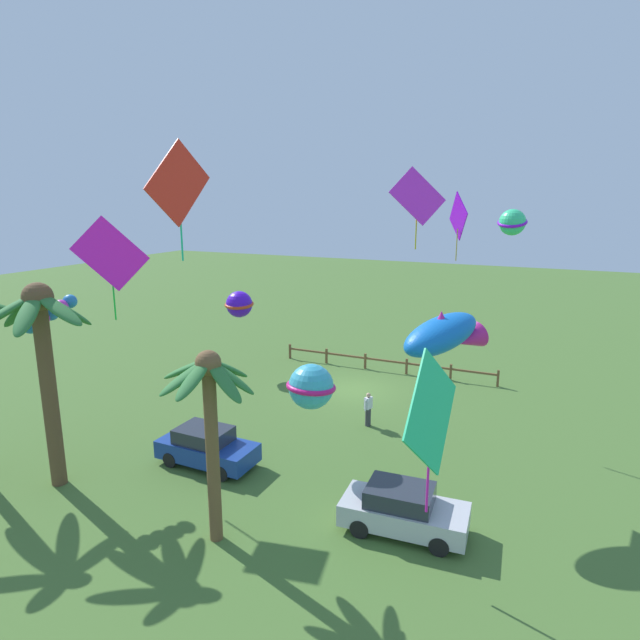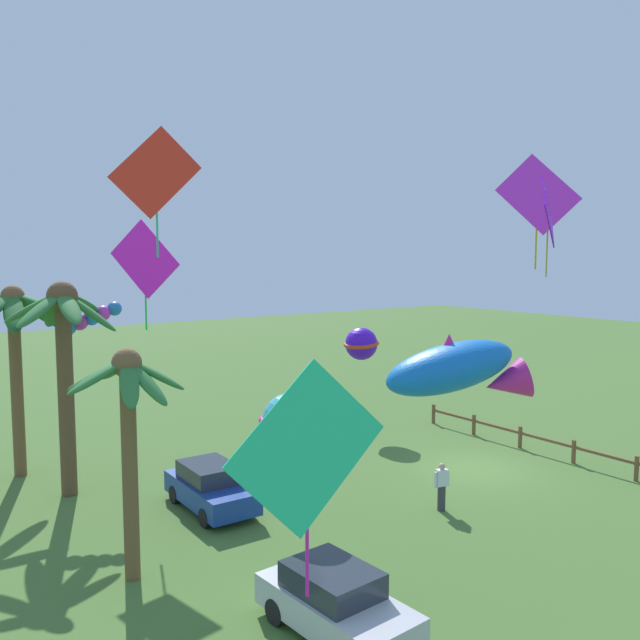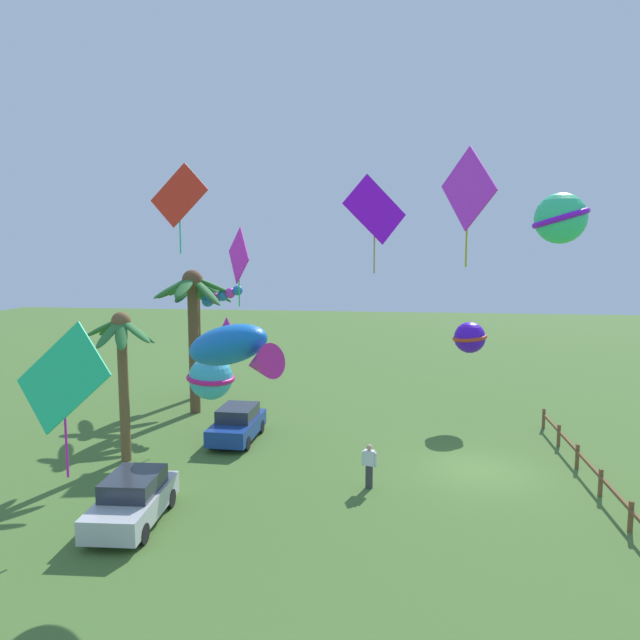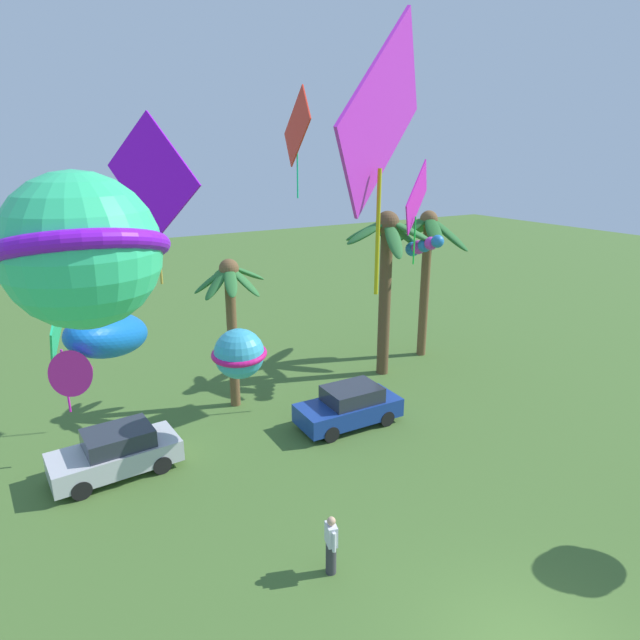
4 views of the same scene
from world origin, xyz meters
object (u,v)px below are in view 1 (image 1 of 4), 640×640
object	(u,v)px
kite_ball_5	(239,304)
kite_ball_9	(311,387)
kite_tube_1	(48,314)
parked_car_1	(207,447)
kite_diamond_8	(179,185)
palm_tree_2	(42,340)
spectator_0	(368,409)
kite_fish_0	(445,334)
kite_ball_6	(512,222)
parked_car_0	(403,510)
kite_diamond_2	(458,217)
kite_diamond_3	(110,255)
kite_diamond_4	(431,413)
palm_tree_1	(210,403)
kite_diamond_7	(417,197)

from	to	relation	value
kite_ball_5	kite_ball_9	distance (m)	14.12
kite_tube_1	kite_ball_9	distance (m)	10.11
parked_car_1	kite_diamond_8	distance (m)	10.13
palm_tree_2	spectator_0	xyz separation A→B (m)	(-8.64, -9.49, -4.63)
kite_fish_0	kite_ball_6	world-z (taller)	kite_ball_6
parked_car_0	kite_ball_9	size ratio (longest dim) A/B	1.64
kite_diamond_2	kite_diamond_3	bearing A→B (deg)	31.69
kite_diamond_3	kite_fish_0	bearing A→B (deg)	-165.63
palm_tree_2	kite_diamond_4	xyz separation A→B (m)	(-13.31, -0.92, -0.75)
kite_diamond_8	kite_ball_6	bearing A→B (deg)	-124.29
palm_tree_1	parked_car_0	xyz separation A→B (m)	(-5.11, -2.73, -3.69)
kite_fish_0	kite_diamond_8	size ratio (longest dim) A/B	0.99
spectator_0	kite_ball_5	distance (m)	11.24
kite_diamond_3	kite_ball_6	distance (m)	17.48
spectator_0	kite_ball_9	bearing A→B (deg)	88.59
palm_tree_1	kite_ball_5	bearing A→B (deg)	-60.12
parked_car_1	kite_tube_1	xyz separation A→B (m)	(5.14, 2.25, 5.28)
kite_diamond_4	kite_ball_5	distance (m)	19.50
parked_car_1	kite_tube_1	distance (m)	7.70
palm_tree_2	kite_ball_6	bearing A→B (deg)	-134.27
parked_car_0	kite_ball_6	bearing A→B (deg)	-97.54
spectator_0	parked_car_1	bearing A→B (deg)	53.26
palm_tree_1	palm_tree_2	size ratio (longest dim) A/B	0.81
palm_tree_1	kite_diamond_8	world-z (taller)	kite_diamond_8
kite_fish_0	kite_diamond_2	bearing A→B (deg)	-83.22
parked_car_0	parked_car_1	world-z (taller)	same
kite_ball_6	parked_car_0	bearing A→B (deg)	82.46
spectator_0	kite_diamond_4	world-z (taller)	kite_diamond_4
parked_car_1	kite_diamond_8	xyz separation A→B (m)	(-1.00, 2.03, 9.87)
kite_diamond_4	palm_tree_2	bearing A→B (deg)	3.98
palm_tree_1	kite_diamond_2	distance (m)	12.31
kite_fish_0	kite_tube_1	size ratio (longest dim) A/B	1.63
parked_car_1	kite_diamond_8	bearing A→B (deg)	116.21
spectator_0	kite_ball_6	xyz separation A→B (m)	(-5.20, -4.71, 8.31)
spectator_0	kite_ball_5	bearing A→B (deg)	-25.10
spectator_0	kite_tube_1	bearing A→B (deg)	40.72
spectator_0	kite_diamond_2	xyz separation A→B (m)	(-3.52, -0.23, 8.65)
kite_diamond_3	kite_diamond_4	world-z (taller)	kite_diamond_3
parked_car_0	kite_diamond_8	distance (m)	12.24
spectator_0	kite_diamond_2	world-z (taller)	kite_diamond_2
parked_car_1	kite_ball_5	size ratio (longest dim) A/B	1.84
parked_car_0	kite_diamond_3	size ratio (longest dim) A/B	1.02
spectator_0	kite_fish_0	bearing A→B (deg)	136.66
parked_car_0	spectator_0	size ratio (longest dim) A/B	2.52
spectator_0	kite_diamond_4	xyz separation A→B (m)	(-4.67, 8.56, 3.88)
parked_car_1	kite_ball_9	world-z (taller)	kite_ball_9
parked_car_0	kite_fish_0	bearing A→B (deg)	-96.19
parked_car_0	kite_tube_1	world-z (taller)	kite_tube_1
palm_tree_1	kite_ball_6	size ratio (longest dim) A/B	4.16
kite_tube_1	kite_diamond_7	distance (m)	16.21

